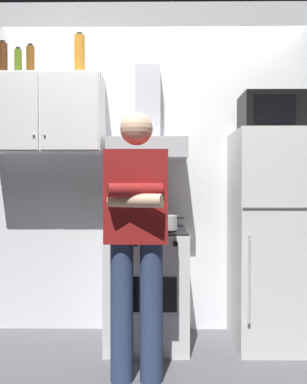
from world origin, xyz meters
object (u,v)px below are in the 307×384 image
at_px(microwave, 273,113).
at_px(bottle_olive_oil, 18,63).
at_px(bottle_liquor_amber, 80,56).
at_px(cooking_pot, 165,223).
at_px(upper_cabinet, 46,115).
at_px(bottle_rum_dark, 3,59).
at_px(range_hood, 148,134).
at_px(person_standing, 136,234).
at_px(stove_oven, 147,286).
at_px(bottle_beer_brown, 30,60).
at_px(refrigerator, 273,238).

relative_size(microwave, bottle_olive_oil, 2.02).
bearing_deg(bottle_liquor_amber, cooking_pot, -20.92).
xyz_separation_m(upper_cabinet, microwave, (1.75, -0.11, -0.01)).
relative_size(microwave, bottle_rum_dark, 1.76).
bearing_deg(cooking_pot, range_hood, 117.88).
xyz_separation_m(person_standing, bottle_olive_oil, (-0.98, 0.77, 1.26)).
xyz_separation_m(person_standing, cooking_pot, (0.18, 0.49, 0.02)).
bearing_deg(microwave, range_hood, 173.54).
bearing_deg(stove_oven, bottle_liquor_amber, 165.86).
bearing_deg(stove_oven, upper_cabinet, 171.10).
bearing_deg(bottle_olive_oil, range_hood, -2.24).
bearing_deg(bottle_beer_brown, bottle_olive_oil, 149.76).
height_order(cooking_pot, bottle_rum_dark, bottle_rum_dark).
xyz_separation_m(stove_oven, microwave, (0.95, 0.02, 1.31)).
relative_size(stove_oven, refrigerator, 0.55).
height_order(range_hood, refrigerator, range_hood).
distance_m(upper_cabinet, cooking_pot, 1.27).
xyz_separation_m(person_standing, bottle_rum_dark, (-1.08, 0.72, 1.28)).
xyz_separation_m(range_hood, refrigerator, (0.95, -0.13, -0.80)).
height_order(upper_cabinet, cooking_pot, upper_cabinet).
xyz_separation_m(microwave, person_standing, (-1.00, -0.62, -0.84)).
bearing_deg(bottle_liquor_amber, upper_cabinet, -178.07).
xyz_separation_m(refrigerator, cooking_pot, (-0.82, -0.12, 0.13)).
bearing_deg(upper_cabinet, range_hood, 0.09).
relative_size(range_hood, bottle_rum_dark, 2.75).
xyz_separation_m(cooking_pot, bottle_rum_dark, (-1.26, 0.24, 1.25)).
relative_size(upper_cabinet, bottle_liquor_amber, 2.67).
relative_size(cooking_pot, bottle_rum_dark, 1.03).
bearing_deg(bottle_beer_brown, bottle_liquor_amber, 5.67).
height_order(upper_cabinet, bottle_rum_dark, bottle_rum_dark).
height_order(range_hood, bottle_olive_oil, bottle_olive_oil).
xyz_separation_m(bottle_liquor_amber, bottle_rum_dark, (-0.60, -0.02, -0.03)).
height_order(range_hood, cooking_pot, range_hood).
distance_m(refrigerator, bottle_olive_oil, 2.41).
bearing_deg(person_standing, bottle_liquor_amber, 123.14).
relative_size(upper_cabinet, bottle_rum_dark, 3.30).
bearing_deg(bottle_liquor_amber, stove_oven, -14.14).
bearing_deg(stove_oven, bottle_rum_dark, 174.04).
bearing_deg(cooking_pot, bottle_liquor_amber, 159.08).
bearing_deg(microwave, bottle_rum_dark, 177.27).
xyz_separation_m(microwave, bottle_olive_oil, (-1.98, 0.15, 0.42)).
height_order(stove_oven, bottle_liquor_amber, bottle_liquor_amber).
xyz_separation_m(refrigerator, bottle_liquor_amber, (-1.48, 0.13, 1.41)).
relative_size(upper_cabinet, bottle_beer_brown, 3.75).
height_order(range_hood, microwave, range_hood).
distance_m(upper_cabinet, range_hood, 0.81).
distance_m(microwave, bottle_olive_oil, 2.03).
distance_m(person_standing, bottle_olive_oil, 1.77).
relative_size(stove_oven, bottle_liquor_amber, 2.59).
bearing_deg(cooking_pot, upper_cabinet, 165.27).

